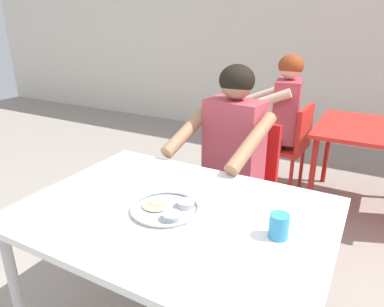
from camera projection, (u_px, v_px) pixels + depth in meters
table_foreground at (175, 224)px, 1.43m from camera, size 1.23×0.89×0.75m
thali_tray at (167, 208)px, 1.39m from camera, size 0.28×0.28×0.03m
drinking_cup at (279, 225)px, 1.21m from camera, size 0.07×0.07×0.09m
chair_foreground at (241, 177)px, 2.30m from camera, size 0.48×0.45×0.86m
diner_foreground at (226, 153)px, 2.04m from camera, size 0.54×0.59×1.24m
table_background_red at (375, 138)px, 2.68m from camera, size 0.86×0.87×0.70m
chair_red_left at (289, 142)px, 3.03m from camera, size 0.44×0.44×0.80m
patron_background at (275, 113)px, 2.99m from camera, size 0.59×0.55×1.22m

